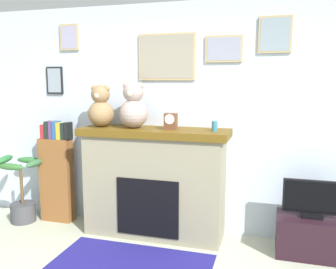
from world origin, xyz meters
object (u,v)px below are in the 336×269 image
at_px(mantel_clock, 171,121).
at_px(bookshelf, 57,174).
at_px(fireplace, 155,182).
at_px(teddy_bear_brown, 133,107).
at_px(candle_jar, 215,126).
at_px(teddy_bear_tan, 101,108).
at_px(tv_stand, 310,236).
at_px(television, 313,200).
at_px(potted_plant, 22,194).

bearing_deg(mantel_clock, bookshelf, 177.45).
relative_size(fireplace, mantel_clock, 9.46).
relative_size(mantel_clock, teddy_bear_brown, 0.34).
height_order(bookshelf, candle_jar, candle_jar).
bearing_deg(teddy_bear_tan, bookshelf, 174.36).
relative_size(tv_stand, television, 1.16).
xyz_separation_m(mantel_clock, teddy_bear_brown, (-0.43, 0.00, 0.14)).
bearing_deg(teddy_bear_tan, candle_jar, 0.03).
bearing_deg(candle_jar, mantel_clock, -179.82).
xyz_separation_m(potted_plant, teddy_bear_brown, (1.45, 0.10, 1.10)).
height_order(candle_jar, mantel_clock, mantel_clock).
bearing_deg(teddy_bear_brown, mantel_clock, -0.11).
height_order(candle_jar, teddy_bear_tan, teddy_bear_tan).
relative_size(tv_stand, mantel_clock, 3.76).
distance_m(potted_plant, teddy_bear_brown, 1.82).
xyz_separation_m(teddy_bear_tan, teddy_bear_brown, (0.40, -0.00, 0.02)).
height_order(fireplace, television, fireplace).
relative_size(bookshelf, television, 2.21).
bearing_deg(mantel_clock, television, -1.38).
xyz_separation_m(potted_plant, teddy_bear_tan, (1.05, 0.10, 1.08)).
relative_size(bookshelf, candle_jar, 11.82).
bearing_deg(teddy_bear_tan, mantel_clock, -0.06).
bearing_deg(tv_stand, mantel_clock, 178.68).
height_order(teddy_bear_tan, teddy_bear_brown, teddy_bear_brown).
height_order(fireplace, tv_stand, fireplace).
distance_m(fireplace, potted_plant, 1.71).
distance_m(potted_plant, mantel_clock, 2.11).
bearing_deg(mantel_clock, potted_plant, -177.00).
bearing_deg(potted_plant, mantel_clock, 3.00).
distance_m(candle_jar, teddy_bear_tan, 1.31).
height_order(television, teddy_bear_tan, teddy_bear_tan).
height_order(bookshelf, potted_plant, bookshelf).
xyz_separation_m(tv_stand, television, (-0.00, -0.00, 0.38)).
bearing_deg(tv_stand, television, -90.00).
relative_size(bookshelf, teddy_bear_tan, 2.64).
relative_size(candle_jar, mantel_clock, 0.61).
distance_m(television, teddy_bear_brown, 2.08).
relative_size(bookshelf, potted_plant, 1.51).
height_order(tv_stand, teddy_bear_brown, teddy_bear_brown).
distance_m(tv_stand, mantel_clock, 1.84).
bearing_deg(potted_plant, fireplace, 3.99).
xyz_separation_m(candle_jar, teddy_bear_tan, (-1.30, -0.00, 0.16)).
bearing_deg(tv_stand, teddy_bear_brown, 178.95).
xyz_separation_m(bookshelf, teddy_bear_tan, (0.66, -0.07, 0.84)).
bearing_deg(bookshelf, teddy_bear_tan, -5.64).
height_order(mantel_clock, teddy_bear_brown, teddy_bear_brown).
distance_m(bookshelf, teddy_bear_tan, 1.07).
height_order(tv_stand, teddy_bear_tan, teddy_bear_tan).
relative_size(television, mantel_clock, 3.24).
height_order(mantel_clock, teddy_bear_tan, teddy_bear_tan).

